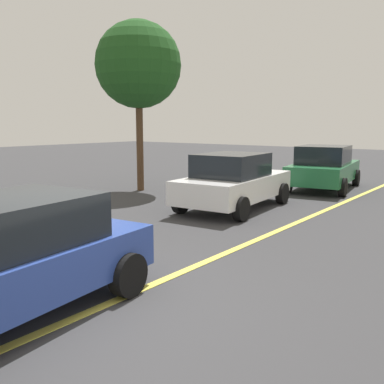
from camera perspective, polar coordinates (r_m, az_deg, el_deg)
ground_plane at (r=5.96m, az=-13.72°, el=-15.44°), size 80.00×80.00×0.00m
lane_marking_centre at (r=8.02m, az=3.47°, el=-8.64°), size 28.00×0.16×0.01m
car_blue_approaching at (r=5.92m, az=-23.36°, el=-8.05°), size 4.04×2.36×1.54m
car_white_near_curb at (r=12.39m, az=5.61°, el=1.47°), size 4.41×2.39×1.62m
car_green_mid_road at (r=16.82m, az=17.29°, el=3.17°), size 4.67×2.66×1.65m
tree_left_verge at (r=15.94m, az=-7.21°, el=16.50°), size 3.08×3.08×6.08m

